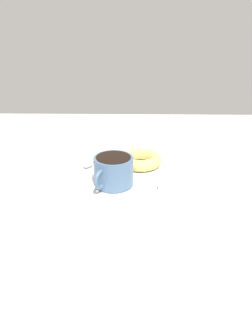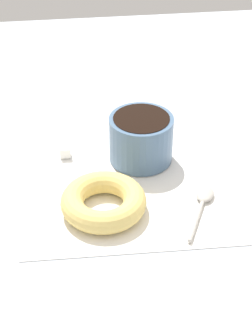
# 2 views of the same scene
# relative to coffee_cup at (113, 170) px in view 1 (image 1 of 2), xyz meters

# --- Properties ---
(ground_plane) EXTENTS (1.20, 1.20, 0.02)m
(ground_plane) POSITION_rel_coffee_cup_xyz_m (0.03, 0.03, -0.05)
(ground_plane) COLOR #B2BCC6
(napkin) EXTENTS (0.30, 0.30, 0.00)m
(napkin) POSITION_rel_coffee_cup_xyz_m (0.03, 0.05, -0.04)
(napkin) COLOR white
(napkin) RESTS_ON ground_plane
(coffee_cup) EXTENTS (0.09, 0.11, 0.07)m
(coffee_cup) POSITION_rel_coffee_cup_xyz_m (0.00, 0.00, 0.00)
(coffee_cup) COLOR slate
(coffee_cup) RESTS_ON napkin
(donut) EXTENTS (0.11, 0.11, 0.03)m
(donut) POSITION_rel_coffee_cup_xyz_m (0.07, 0.11, -0.02)
(donut) COLOR #E5C66B
(donut) RESTS_ON napkin
(spoon) EXTENTS (0.06, 0.11, 0.01)m
(spoon) POSITION_rel_coffee_cup_xyz_m (-0.07, 0.11, -0.03)
(spoon) COLOR #B7B2A8
(spoon) RESTS_ON napkin
(sugar_cube) EXTENTS (0.02, 0.02, 0.02)m
(sugar_cube) POSITION_rel_coffee_cup_xyz_m (0.11, -0.02, -0.03)
(sugar_cube) COLOR white
(sugar_cube) RESTS_ON napkin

